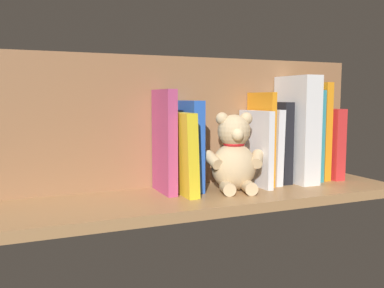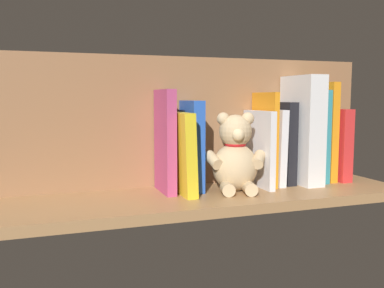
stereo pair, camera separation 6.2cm
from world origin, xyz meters
TOP-DOWN VIEW (x-y plane):
  - ground_plane at (0.00, 0.00)cm, footprint 101.16×26.28cm
  - shelf_back_panel at (0.00, -10.89)cm, footprint 101.16×1.50cm
  - book_0 at (-41.07, -4.15)cm, footprint 3.02×11.19cm
  - book_1 at (-37.73, -4.62)cm, footprint 2.06×10.23cm
  - book_2 at (-34.64, -4.28)cm, footprint 2.54×10.92cm
  - dictionary_thick_white at (-30.12, -2.89)cm, footprint 4.91×13.51cm
  - book_3 at (-25.60, -4.59)cm, footprint 2.55×10.30cm
  - book_4 at (-22.60, -4.14)cm, footprint 2.26×11.20cm
  - book_5 at (-20.24, -3.97)cm, footprint 1.27×11.54cm
  - book_6 at (-18.05, -2.80)cm, footprint 1.51×13.89cm
  - teddy_bear at (-10.42, 0.27)cm, footprint 14.22×13.32cm
  - book_7 at (-1.46, -4.37)cm, footprint 2.70×10.74cm
  - book_8 at (1.92, -2.12)cm, footprint 3.13×15.23cm
  - book_9 at (5.06, -4.04)cm, footprint 2.21×11.39cm

SIDE VIEW (x-z plane):
  - ground_plane at x=0.00cm, z-range -2.20..0.00cm
  - teddy_bear at x=-10.42cm, z-range -1.08..17.01cm
  - book_8 at x=1.92cm, z-range -0.04..18.18cm
  - book_6 at x=-18.05cm, z-range 0.00..18.32cm
  - book_4 at x=-22.60cm, z-range -0.02..18.53cm
  - book_0 at x=-41.07cm, z-range 0.00..18.53cm
  - book_3 at x=-25.60cm, z-range 0.00..20.31cm
  - book_7 at x=-1.46cm, z-range 0.00..20.75cm
  - book_5 at x=-20.24cm, z-range 0.00..22.69cm
  - book_9 at x=5.06cm, z-range 0.00..23.24cm
  - book_2 at x=-34.64cm, z-range 0.00..23.29cm
  - book_1 at x=-37.73cm, z-range 0.00..25.31cm
  - dictionary_thick_white at x=-30.12cm, z-range 0.00..26.83cm
  - shelf_back_panel at x=0.00cm, z-range 0.00..31.24cm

